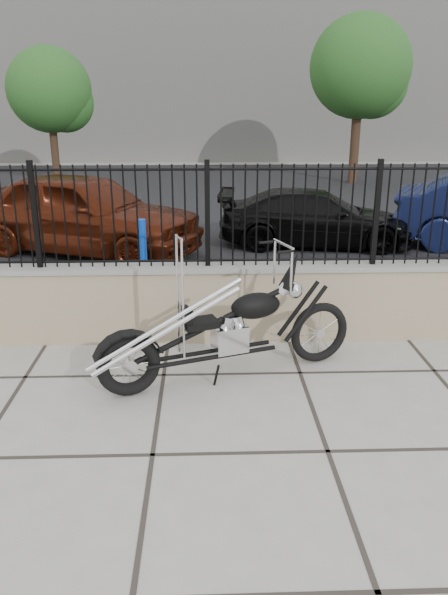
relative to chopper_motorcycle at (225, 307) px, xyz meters
The scene contains 11 objects.
ground_plane 1.83m from the chopper_motorcycle, 59.50° to the right, with size 90.00×90.00×0.00m, color #99968E.
parking_lot 11.15m from the chopper_motorcycle, 85.71° to the left, with size 30.00×30.00×0.00m, color black.
retaining_wall 1.41m from the chopper_motorcycle, 52.55° to the left, with size 14.00×0.36×0.96m, color gray.
iron_fence 1.56m from the chopper_motorcycle, 52.55° to the left, with size 14.00×0.08×1.20m, color black.
background_building 25.30m from the chopper_motorcycle, 88.10° to the left, with size 22.00×6.00×8.00m, color beige.
chopper_motorcycle is the anchor object (origin of this frame).
car_red 6.01m from the chopper_motorcycle, 114.75° to the left, with size 1.85×4.61×1.57m, color #4C190A.
car_black 6.25m from the chopper_motorcycle, 70.86° to the left, with size 1.59×3.90×1.13m, color black.
bollard_a 3.82m from the chopper_motorcycle, 108.55° to the left, with size 0.12×0.12×1.02m, color blue.
tree_left 15.79m from the chopper_motorcycle, 109.61° to the left, with size 2.74×2.74×4.63m.
tree_right 16.20m from the chopper_motorcycle, 71.34° to the left, with size 3.39×3.39×5.72m.
Camera 1 is at (-1.04, -4.23, 2.87)m, focal length 35.00 mm.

